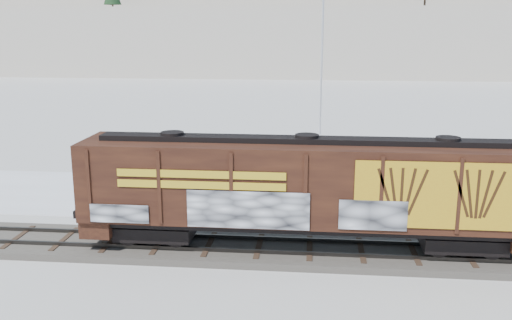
# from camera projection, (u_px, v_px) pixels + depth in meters

# --- Properties ---
(ground) EXTENTS (500.00, 500.00, 0.00)m
(ground) POSITION_uv_depth(u_px,v_px,m) (259.00, 253.00, 22.61)
(ground) COLOR white
(ground) RESTS_ON ground
(rail_track) EXTENTS (50.00, 3.40, 0.43)m
(rail_track) POSITION_uv_depth(u_px,v_px,m) (259.00, 249.00, 22.58)
(rail_track) COLOR #59544C
(rail_track) RESTS_ON ground
(parking_strip) EXTENTS (40.00, 8.00, 0.03)m
(parking_strip) POSITION_uv_depth(u_px,v_px,m) (273.00, 197.00, 29.87)
(parking_strip) COLOR white
(parking_strip) RESTS_ON ground
(hillside) EXTENTS (360.00, 110.00, 93.00)m
(hillside) POSITION_uv_depth(u_px,v_px,m) (308.00, 5.00, 154.73)
(hillside) COLOR white
(hillside) RESTS_ON ground
(hopper_railcar) EXTENTS (17.19, 3.06, 4.28)m
(hopper_railcar) POSITION_uv_depth(u_px,v_px,m) (306.00, 186.00, 21.79)
(hopper_railcar) COLOR black
(hopper_railcar) RESTS_ON rail_track
(flagpole) EXTENTS (2.30, 0.90, 12.30)m
(flagpole) POSITION_uv_depth(u_px,v_px,m) (323.00, 96.00, 34.93)
(flagpole) COLOR silver
(flagpole) RESTS_ON ground
(car_silver) EXTENTS (4.19, 1.71, 1.42)m
(car_silver) POSITION_uv_depth(u_px,v_px,m) (241.00, 193.00, 28.08)
(car_silver) COLOR silver
(car_silver) RESTS_ON parking_strip
(car_white) EXTENTS (4.24, 2.94, 1.33)m
(car_white) POSITION_uv_depth(u_px,v_px,m) (351.00, 192.00, 28.52)
(car_white) COLOR silver
(car_white) RESTS_ON parking_strip
(car_dark) EXTENTS (5.21, 2.55, 1.46)m
(car_dark) POSITION_uv_depth(u_px,v_px,m) (507.00, 191.00, 28.38)
(car_dark) COLOR black
(car_dark) RESTS_ON parking_strip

